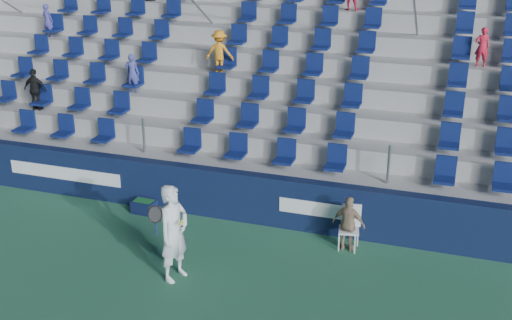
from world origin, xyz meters
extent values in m
plane|color=#2E6B48|center=(0.00, 0.00, 0.00)|extent=(70.00, 70.00, 0.00)
cube|color=#101A3B|center=(0.00, 3.15, 0.60)|extent=(24.00, 0.30, 1.20)
cube|color=white|center=(-5.00, 2.99, 0.62)|extent=(3.20, 0.02, 0.34)
cube|color=white|center=(1.50, 2.99, 0.62)|extent=(1.60, 0.02, 0.34)
cube|color=#A1A09B|center=(0.00, 3.72, 0.60)|extent=(24.00, 0.85, 1.20)
cube|color=#A1A09B|center=(0.00, 4.57, 0.85)|extent=(24.00, 0.85, 1.70)
cube|color=#A1A09B|center=(0.00, 5.42, 1.10)|extent=(24.00, 0.85, 2.20)
cube|color=#A1A09B|center=(0.00, 6.28, 1.35)|extent=(24.00, 0.85, 2.70)
cube|color=#A1A09B|center=(0.00, 7.12, 1.60)|extent=(24.00, 0.85, 3.20)
cube|color=#A1A09B|center=(0.00, 7.97, 1.85)|extent=(24.00, 0.85, 3.70)
cube|color=#A1A09B|center=(0.00, 8.82, 2.10)|extent=(24.00, 0.85, 4.20)
cube|color=#A1A09B|center=(0.00, 9.68, 2.35)|extent=(24.00, 0.85, 4.70)
cube|color=#A1A09B|center=(0.00, 10.52, 2.60)|extent=(24.00, 0.85, 5.20)
cube|color=#A1A09B|center=(0.00, 11.20, 3.10)|extent=(24.00, 0.50, 6.20)
cube|color=#0D1A50|center=(0.00, 3.72, 1.55)|extent=(16.05, 0.50, 0.70)
cube|color=#0D1A50|center=(0.00, 4.57, 2.05)|extent=(16.05, 0.50, 0.70)
cube|color=#0D1A50|center=(0.00, 5.42, 2.55)|extent=(16.05, 0.50, 0.70)
cube|color=#0D1A50|center=(0.00, 6.28, 3.05)|extent=(16.05, 0.50, 0.70)
cube|color=#0D1A50|center=(0.00, 7.12, 3.55)|extent=(16.05, 0.50, 0.70)
cube|color=#0D1A50|center=(0.00, 7.97, 4.05)|extent=(16.05, 0.50, 0.70)
cylinder|color=gray|center=(-3.00, 7.12, 4.35)|extent=(0.06, 7.68, 4.55)
cylinder|color=gray|center=(3.00, 7.12, 4.35)|extent=(0.06, 7.68, 4.55)
imported|color=black|center=(-6.76, 4.52, 2.27)|extent=(0.70, 0.34, 1.15)
imported|color=#464190|center=(-7.98, 7.08, 3.71)|extent=(0.40, 0.29, 1.01)
imported|color=#3E4288|center=(-4.21, 5.38, 2.74)|extent=(0.42, 0.30, 1.07)
imported|color=red|center=(4.68, 7.08, 3.69)|extent=(0.40, 0.31, 0.98)
imported|color=orange|center=(-1.99, 6.23, 3.29)|extent=(0.80, 0.51, 1.18)
imported|color=silver|center=(-0.64, 0.29, 1.00)|extent=(0.65, 0.83, 1.99)
cylinder|color=navy|center=(-0.89, 0.04, 1.17)|extent=(0.03, 0.03, 0.28)
torus|color=black|center=(-0.89, 0.04, 1.47)|extent=(0.30, 0.17, 0.28)
plane|color=#262626|center=(-0.89, 0.04, 1.47)|extent=(0.30, 0.16, 0.29)
sphere|color=#BCCD2F|center=(-0.39, 0.09, 1.33)|extent=(0.07, 0.07, 0.07)
sphere|color=#BCCD2F|center=(-0.39, 0.15, 1.36)|extent=(0.07, 0.07, 0.07)
cube|color=white|center=(2.39, 2.55, 0.45)|extent=(0.50, 0.50, 0.04)
cube|color=white|center=(2.39, 2.75, 0.71)|extent=(0.43, 0.12, 0.53)
cylinder|color=white|center=(2.21, 2.38, 0.21)|extent=(0.03, 0.03, 0.43)
cylinder|color=white|center=(2.56, 2.38, 0.21)|extent=(0.03, 0.03, 0.43)
cylinder|color=white|center=(2.21, 2.72, 0.21)|extent=(0.03, 0.03, 0.43)
cylinder|color=white|center=(2.56, 2.72, 0.21)|extent=(0.03, 0.03, 0.43)
imported|color=tan|center=(2.39, 2.50, 0.62)|extent=(0.77, 0.42, 1.24)
cube|color=#10183A|center=(-2.65, 2.75, 0.15)|extent=(0.59, 0.40, 0.31)
cube|color=#1E662D|center=(-2.65, 2.75, 0.23)|extent=(0.48, 0.29, 0.19)
camera|label=1|loc=(4.41, -9.71, 6.81)|focal=45.00mm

